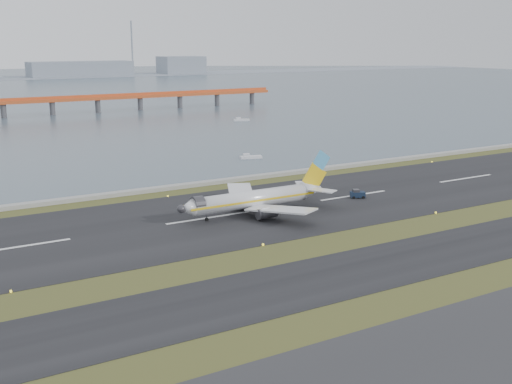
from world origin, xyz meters
TOP-DOWN VIEW (x-y plane):
  - ground at (0.00, 0.00)m, footprint 1000.00×1000.00m
  - taxiway_strip at (0.00, -12.00)m, footprint 1000.00×18.00m
  - runway_strip at (0.00, 30.00)m, footprint 1000.00×45.00m
  - seawall at (0.00, 60.00)m, footprint 1000.00×2.50m
  - red_pier at (20.00, 250.00)m, footprint 260.00×5.00m
  - airliner at (10.89, 27.89)m, footprint 38.52×32.89m
  - pushback_tug at (39.24, 27.63)m, footprint 3.96×3.21m
  - workboat_near at (44.21, 88.05)m, footprint 7.42×4.03m
  - workboat_far at (91.59, 177.91)m, footprint 7.77×4.60m

SIDE VIEW (x-z plane):
  - ground at x=0.00m, z-range 0.00..0.00m
  - taxiway_strip at x=0.00m, z-range 0.00..0.10m
  - runway_strip at x=0.00m, z-range 0.00..0.10m
  - seawall at x=0.00m, z-range 0.00..1.00m
  - workboat_near at x=44.21m, z-range -0.32..1.40m
  - workboat_far at x=91.59m, z-range -0.33..1.47m
  - pushback_tug at x=39.24m, z-range -0.03..2.18m
  - airliner at x=10.89m, z-range -2.94..9.86m
  - red_pier at x=20.00m, z-range 2.18..12.38m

